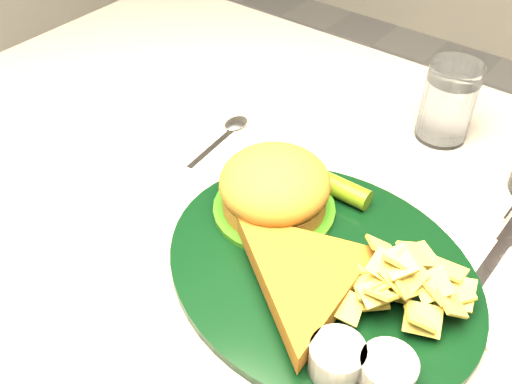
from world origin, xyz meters
TOP-DOWN VIEW (x-y plane):
  - table at (0.00, 0.00)m, footprint 1.20×0.80m
  - dinner_plate at (0.08, -0.06)m, footprint 0.39×0.34m
  - water_glass at (0.08, 0.24)m, footprint 0.08×0.08m
  - fork_napkin at (0.22, 0.02)m, footprint 0.16×0.20m
  - spoon at (-0.15, 0.02)m, footprint 0.05×0.13m

SIDE VIEW (x-z plane):
  - table at x=0.00m, z-range 0.00..0.75m
  - spoon at x=-0.15m, z-range 0.75..0.76m
  - fork_napkin at x=0.22m, z-range 0.75..0.76m
  - dinner_plate at x=0.08m, z-range 0.75..0.83m
  - water_glass at x=0.08m, z-range 0.75..0.86m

